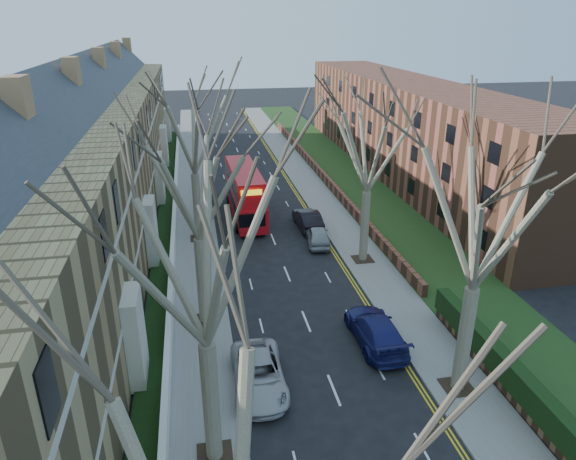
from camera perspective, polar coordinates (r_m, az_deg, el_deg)
pavement_left at (r=51.18m, az=-10.47°, el=3.83°), size 3.00×102.00×0.12m
pavement_right at (r=52.49m, az=2.76°, el=4.66°), size 3.00×102.00×0.12m
terrace_left at (r=42.70m, az=-21.17°, el=6.62°), size 9.70×78.00×13.60m
flats_right at (r=58.53m, az=13.12°, el=10.96°), size 13.97×54.00×10.00m
front_wall_left at (r=43.50m, az=-12.52°, el=1.06°), size 0.30×78.00×1.00m
grass_verge_right at (r=53.65m, az=7.46°, el=4.99°), size 6.00×102.00×0.06m
tree_left_mid at (r=16.92m, az=-9.86°, el=-0.70°), size 10.50×10.50×14.71m
tree_left_far at (r=26.50m, az=-10.39°, el=7.08°), size 10.15×10.15×14.22m
tree_left_dist at (r=38.16m, az=-10.75°, el=12.21°), size 10.50×10.50×14.71m
tree_right_mid at (r=21.96m, az=21.24°, el=3.53°), size 10.50×10.50×14.71m
tree_right_far at (r=34.28m, az=9.15°, el=10.64°), size 10.15×10.15×14.22m
double_decker_bus at (r=44.30m, az=-4.80°, el=3.96°), size 2.82×10.19×4.27m
car_left_far at (r=24.93m, az=-3.28°, el=-15.71°), size 2.49×5.24×1.44m
car_right_near at (r=28.14m, az=9.72°, el=-10.89°), size 2.26×5.47×1.58m
car_right_mid at (r=39.35m, az=3.33°, el=-0.60°), size 2.19×4.34×1.42m
car_right_far at (r=42.31m, az=2.20°, el=1.22°), size 1.81×4.78×1.56m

